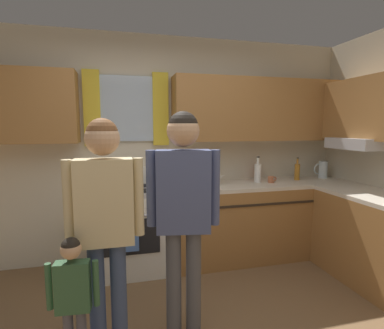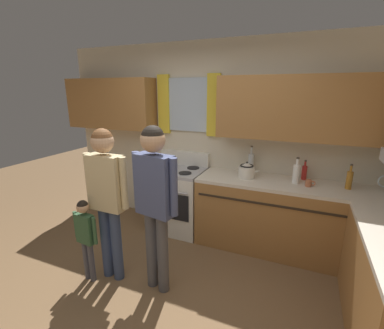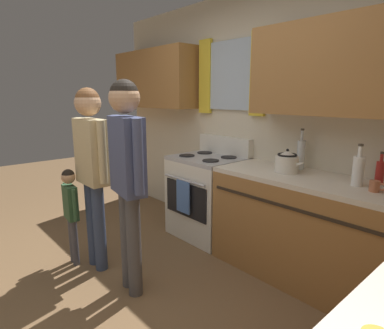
# 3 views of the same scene
# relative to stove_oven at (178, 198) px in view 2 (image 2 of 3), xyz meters

# --- Properties ---
(ground_plane) EXTENTS (12.00, 12.00, 0.00)m
(ground_plane) POSITION_rel_stove_oven_xyz_m (0.40, -1.54, -0.47)
(ground_plane) COLOR brown
(back_wall_unit) EXTENTS (4.60, 0.42, 2.60)m
(back_wall_unit) POSITION_rel_stove_oven_xyz_m (0.43, 0.27, 1.03)
(back_wall_unit) COLOR beige
(back_wall_unit) RESTS_ON ground
(kitchen_counter_run) EXTENTS (2.31, 2.06, 0.90)m
(kitchen_counter_run) POSITION_rel_stove_oven_xyz_m (1.87, -0.40, -0.02)
(kitchen_counter_run) COLOR #9E6B38
(kitchen_counter_run) RESTS_ON ground
(stove_oven) EXTENTS (0.74, 0.67, 1.10)m
(stove_oven) POSITION_rel_stove_oven_xyz_m (0.00, 0.00, 0.00)
(stove_oven) COLOR silver
(stove_oven) RESTS_ON ground
(bottle_tall_clear) EXTENTS (0.07, 0.07, 0.37)m
(bottle_tall_clear) POSITION_rel_stove_oven_xyz_m (0.97, 0.22, 0.57)
(bottle_tall_clear) COLOR silver
(bottle_tall_clear) RESTS_ON kitchen_counter_run
(bottle_oil_amber) EXTENTS (0.06, 0.06, 0.29)m
(bottle_oil_amber) POSITION_rel_stove_oven_xyz_m (2.10, 0.05, 0.54)
(bottle_oil_amber) COLOR #B27223
(bottle_oil_amber) RESTS_ON kitchen_counter_run
(bottle_sauce_red) EXTENTS (0.06, 0.06, 0.25)m
(bottle_sauce_red) POSITION_rel_stove_oven_xyz_m (1.63, 0.21, 0.53)
(bottle_sauce_red) COLOR red
(bottle_sauce_red) RESTS_ON kitchen_counter_run
(bottle_milk_white) EXTENTS (0.08, 0.08, 0.31)m
(bottle_milk_white) POSITION_rel_stove_oven_xyz_m (1.55, 0.03, 0.55)
(bottle_milk_white) COLOR white
(bottle_milk_white) RESTS_ON kitchen_counter_run
(cup_terracotta) EXTENTS (0.11, 0.07, 0.08)m
(cup_terracotta) POSITION_rel_stove_oven_xyz_m (1.69, -0.04, 0.47)
(cup_terracotta) COLOR #B76642
(cup_terracotta) RESTS_ON kitchen_counter_run
(stovetop_kettle) EXTENTS (0.27, 0.20, 0.21)m
(stovetop_kettle) POSITION_rel_stove_oven_xyz_m (0.97, 0.01, 0.53)
(stovetop_kettle) COLOR silver
(stovetop_kettle) RESTS_ON kitchen_counter_run
(adult_holding_child) EXTENTS (0.50, 0.22, 1.62)m
(adult_holding_child) POSITION_rel_stove_oven_xyz_m (-0.17, -1.25, 0.55)
(adult_holding_child) COLOR #38476B
(adult_holding_child) RESTS_ON ground
(adult_in_plaid) EXTENTS (0.51, 0.23, 1.67)m
(adult_in_plaid) POSITION_rel_stove_oven_xyz_m (0.36, -1.20, 0.58)
(adult_in_plaid) COLOR #4C4C51
(adult_in_plaid) RESTS_ON ground
(small_child) EXTENTS (0.31, 0.12, 0.91)m
(small_child) POSITION_rel_stove_oven_xyz_m (-0.37, -1.39, 0.10)
(small_child) COLOR #4C4C56
(small_child) RESTS_ON ground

